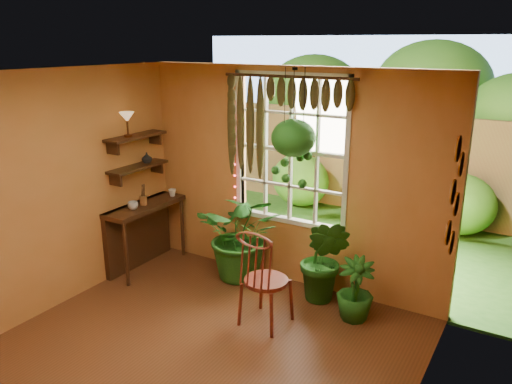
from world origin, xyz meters
TOP-DOWN VIEW (x-y plane):
  - floor at (0.00, 0.00)m, footprint 4.50×4.50m
  - ceiling at (0.00, 0.00)m, footprint 4.50×4.50m
  - wall_back at (0.00, 2.25)m, footprint 4.00×0.00m
  - wall_left at (-2.00, 0.00)m, footprint 0.00×4.50m
  - wall_right at (2.00, 0.00)m, footprint 0.00×4.50m
  - window at (0.00, 2.28)m, footprint 1.52×0.10m
  - valance_vine at (-0.08, 2.16)m, footprint 1.70×0.12m
  - string_lights at (-0.76, 2.19)m, footprint 0.03×0.03m
  - wall_plates at (1.98, 1.79)m, footprint 0.04×0.32m
  - counter_ledge at (-1.91, 1.60)m, footprint 0.40×1.20m
  - shelf_lower at (-1.88, 1.60)m, footprint 0.25×0.90m
  - shelf_upper at (-1.88, 1.60)m, footprint 0.25×0.90m
  - backyard at (0.24, 6.87)m, footprint 14.00×10.00m
  - windsor_chair at (0.28, 1.16)m, footprint 0.51×0.54m
  - potted_plant_left at (-0.52, 1.99)m, footprint 1.31×1.21m
  - potted_plant_mid at (0.63, 1.96)m, footprint 0.62×0.51m
  - potted_plant_right at (1.09, 1.77)m, footprint 0.53×0.53m
  - hanging_basket at (0.16, 2.02)m, footprint 0.51×0.51m
  - cup_a at (-1.78, 1.36)m, footprint 0.17×0.17m
  - cup_b at (-1.72, 2.06)m, footprint 0.14×0.14m
  - brush_jar at (-1.80, 1.58)m, footprint 0.10×0.10m
  - shelf_vase at (-1.87, 1.77)m, footprint 0.16×0.16m
  - tiffany_lamp at (-1.86, 1.45)m, footprint 0.19×0.19m

SIDE VIEW (x-z plane):
  - floor at x=0.00m, z-range 0.00..0.00m
  - potted_plant_right at x=1.09m, z-range 0.00..0.72m
  - windsor_chair at x=0.28m, z-range -0.27..1.01m
  - potted_plant_mid at x=0.63m, z-range 0.00..1.06m
  - counter_ledge at x=-1.91m, z-range 0.10..1.00m
  - potted_plant_left at x=-0.52m, z-range 0.00..1.20m
  - cup_b at x=-1.72m, z-range 0.90..1.00m
  - cup_a at x=-1.78m, z-range 0.90..1.00m
  - brush_jar at x=-1.80m, z-range 0.86..1.21m
  - backyard at x=0.24m, z-range -4.72..7.28m
  - wall_back at x=0.00m, z-range -0.65..3.35m
  - wall_left at x=-2.00m, z-range -0.90..3.60m
  - wall_right at x=2.00m, z-range -0.90..3.60m
  - shelf_lower at x=-1.88m, z-range 1.38..1.42m
  - shelf_vase at x=-1.87m, z-range 1.42..1.56m
  - wall_plates at x=1.98m, z-range 1.00..2.10m
  - window at x=0.00m, z-range 0.77..2.63m
  - string_lights at x=-0.76m, z-range 0.98..2.52m
  - shelf_upper at x=-1.88m, z-range 1.78..1.82m
  - hanging_basket at x=0.16m, z-range 1.20..2.56m
  - tiffany_lamp at x=-1.86m, z-range 1.89..2.20m
  - valance_vine at x=-0.08m, z-range 1.73..2.83m
  - ceiling at x=0.00m, z-range 2.70..2.70m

